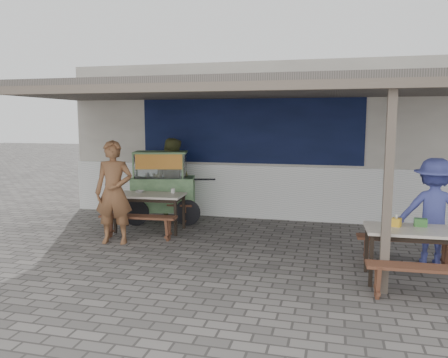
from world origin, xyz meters
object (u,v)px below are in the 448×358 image
bench_left_wall (160,208)px  vendor_cart (163,184)px  patron_street_side (114,192)px  condiment_jar (173,191)px  patron_right_table (433,211)px  tissue_box (396,222)px  patron_wall_side (172,180)px  bench_right_street (427,275)px  bench_right_wall (405,245)px  condiment_bowl (140,192)px  table_left (150,198)px  donation_box (421,222)px  bench_left_street (138,222)px  table_right (416,235)px

bench_left_wall → vendor_cart: vendor_cart is taller
patron_street_side → condiment_jar: bearing=49.5°
patron_street_side → patron_right_table: patron_street_side is taller
condiment_jar → tissue_box: bearing=-24.9°
patron_wall_side → condiment_jar: (0.32, -0.76, -0.12)m
bench_right_street → bench_right_wall: 1.35m
patron_wall_side → condiment_bowl: 0.95m
table_left → condiment_bowl: (-0.27, 0.12, 0.10)m
patron_wall_side → donation_box: 5.31m
bench_right_street → bench_right_wall: size_ratio=1.00×
condiment_jar → vendor_cart: bearing=128.4°
vendor_cart → donation_box: 5.34m
bench_left_wall → condiment_bowl: bearing=-117.5°
bench_left_street → patron_wall_side: bearing=84.6°
vendor_cart → tissue_box: vendor_cart is taller
bench_left_wall → condiment_bowl: size_ratio=8.51×
bench_right_street → vendor_cart: size_ratio=0.79×
vendor_cart → condiment_jar: (0.46, -0.58, -0.04)m
patron_wall_side → donation_box: size_ratio=10.99×
vendor_cart → condiment_jar: 0.74m
tissue_box → donation_box: 0.34m
bench_left_street → table_right: table_right is taller
bench_left_wall → table_right: size_ratio=1.09×
condiment_bowl → vendor_cart: bearing=72.0°
condiment_jar → patron_right_table: bearing=-12.5°
patron_wall_side → patron_right_table: patron_wall_side is taller
tissue_box → condiment_bowl: tissue_box is taller
bench_right_wall → table_left: bearing=165.3°
table_left → bench_left_street: bearing=-90.0°
bench_left_wall → patron_right_table: (5.10, -1.44, 0.49)m
bench_left_wall → table_left: bearing=-90.0°
bench_right_street → condiment_jar: size_ratio=15.13×
patron_wall_side → tissue_box: patron_wall_side is taller
bench_right_wall → patron_right_table: bearing=30.0°
vendor_cart → bench_right_street: bearing=-48.8°
patron_wall_side → patron_right_table: 5.28m
donation_box → condiment_bowl: donation_box is taller
condiment_jar → bench_right_street: bearing=-31.6°
vendor_cart → condiment_jar: bearing=-66.3°
condiment_jar → donation_box: bearing=-22.3°
bench_left_wall → table_right: bearing=-30.5°
bench_left_wall → donation_box: donation_box is taller
bench_right_street → donation_box: size_ratio=8.66×
bench_left_wall → patron_street_side: patron_street_side is taller
patron_right_table → table_right: bearing=71.4°
bench_left_street → condiment_jar: 1.05m
bench_left_street → vendor_cart: 1.54m
table_left → table_right: (4.67, -1.73, -0.00)m
bench_right_street → patron_wall_side: size_ratio=0.79×
table_left → condiment_bowl: bearing=152.0°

